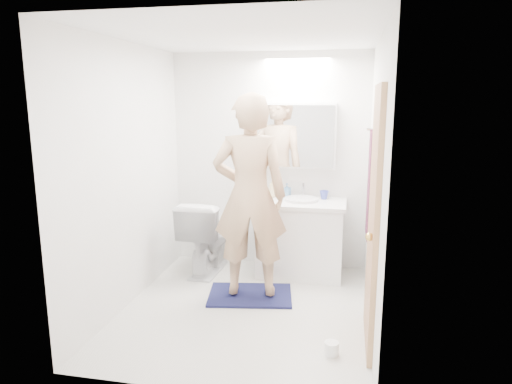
% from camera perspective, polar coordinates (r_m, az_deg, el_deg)
% --- Properties ---
extents(floor, '(2.50, 2.50, 0.00)m').
position_cam_1_polar(floor, '(4.35, -1.34, -14.33)').
color(floor, silver).
rests_on(floor, ground).
extents(ceiling, '(2.50, 2.50, 0.00)m').
position_cam_1_polar(ceiling, '(3.94, -1.51, 18.87)').
color(ceiling, white).
rests_on(ceiling, floor).
extents(wall_back, '(2.50, 0.00, 2.50)m').
position_cam_1_polar(wall_back, '(5.19, 1.65, 3.81)').
color(wall_back, white).
rests_on(wall_back, floor).
extents(wall_front, '(2.50, 0.00, 2.50)m').
position_cam_1_polar(wall_front, '(2.80, -7.12, -2.96)').
color(wall_front, white).
rests_on(wall_front, floor).
extents(wall_left, '(0.00, 2.50, 2.50)m').
position_cam_1_polar(wall_left, '(4.35, -15.71, 1.89)').
color(wall_left, white).
rests_on(wall_left, floor).
extents(wall_right, '(0.00, 2.50, 2.50)m').
position_cam_1_polar(wall_right, '(3.88, 14.61, 0.83)').
color(wall_right, white).
rests_on(wall_right, floor).
extents(vanity_cabinet, '(0.90, 0.55, 0.78)m').
position_cam_1_polar(vanity_cabinet, '(5.03, 5.54, -5.94)').
color(vanity_cabinet, white).
rests_on(vanity_cabinet, floor).
extents(countertop, '(0.95, 0.58, 0.04)m').
position_cam_1_polar(countertop, '(4.93, 5.63, -1.38)').
color(countertop, white).
rests_on(countertop, vanity_cabinet).
extents(sink_basin, '(0.36, 0.36, 0.03)m').
position_cam_1_polar(sink_basin, '(4.95, 5.67, -0.91)').
color(sink_basin, silver).
rests_on(sink_basin, countertop).
extents(faucet, '(0.02, 0.02, 0.16)m').
position_cam_1_polar(faucet, '(5.12, 5.90, 0.25)').
color(faucet, silver).
rests_on(faucet, countertop).
extents(medicine_cabinet, '(0.88, 0.14, 0.70)m').
position_cam_1_polar(medicine_cabinet, '(5.04, 4.91, 6.98)').
color(medicine_cabinet, white).
rests_on(medicine_cabinet, wall_back).
extents(mirror_panel, '(0.84, 0.01, 0.66)m').
position_cam_1_polar(mirror_panel, '(4.96, 4.81, 6.91)').
color(mirror_panel, silver).
rests_on(mirror_panel, medicine_cabinet).
extents(toilet, '(0.50, 0.83, 0.82)m').
position_cam_1_polar(toilet, '(5.12, -6.08, -5.40)').
color(toilet, white).
rests_on(toilet, floor).
extents(bath_rug, '(0.88, 0.67, 0.02)m').
position_cam_1_polar(bath_rug, '(4.59, -0.73, -12.69)').
color(bath_rug, '#181543').
rests_on(bath_rug, floor).
extents(person, '(0.76, 0.56, 1.91)m').
position_cam_1_polar(person, '(4.28, -0.76, -0.53)').
color(person, tan).
rests_on(person, bath_rug).
extents(door, '(0.04, 0.80, 2.00)m').
position_cam_1_polar(door, '(3.58, 14.42, -3.31)').
color(door, tan).
rests_on(door, wall_right).
extents(door_knob, '(0.06, 0.06, 0.06)m').
position_cam_1_polar(door_knob, '(3.31, 13.93, -5.44)').
color(door_knob, gold).
rests_on(door_knob, door).
extents(towel, '(0.02, 0.42, 1.00)m').
position_cam_1_polar(towel, '(4.44, 13.91, 0.87)').
color(towel, '#0F1E31').
rests_on(towel, wall_right).
extents(towel_hook, '(0.07, 0.02, 0.02)m').
position_cam_1_polar(towel_hook, '(4.38, 14.06, 7.58)').
color(towel_hook, silver).
rests_on(towel_hook, wall_right).
extents(soap_bottle_a, '(0.09, 0.09, 0.21)m').
position_cam_1_polar(soap_bottle_a, '(5.09, 2.06, 0.51)').
color(soap_bottle_a, '#D2C088').
rests_on(soap_bottle_a, countertop).
extents(soap_bottle_b, '(0.09, 0.09, 0.16)m').
position_cam_1_polar(soap_bottle_b, '(5.10, 3.87, 0.22)').
color(soap_bottle_b, '#5385B3').
rests_on(soap_bottle_b, countertop).
extents(toothbrush_cup, '(0.13, 0.13, 0.09)m').
position_cam_1_polar(toothbrush_cup, '(5.05, 8.47, -0.36)').
color(toothbrush_cup, '#3A47B0').
rests_on(toothbrush_cup, countertop).
extents(toilet_paper_roll, '(0.11, 0.11, 0.10)m').
position_cam_1_polar(toilet_paper_roll, '(3.69, 9.37, -18.63)').
color(toilet_paper_roll, white).
rests_on(toilet_paper_roll, floor).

